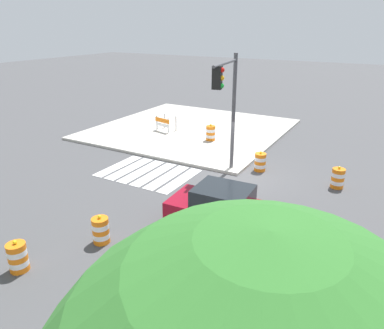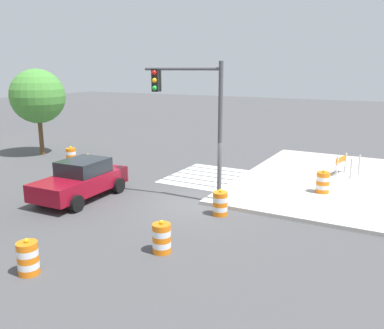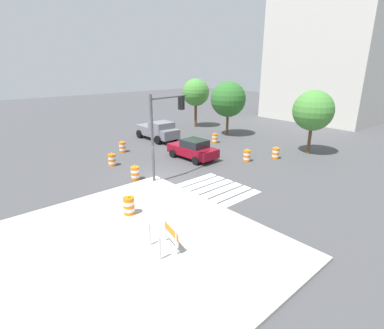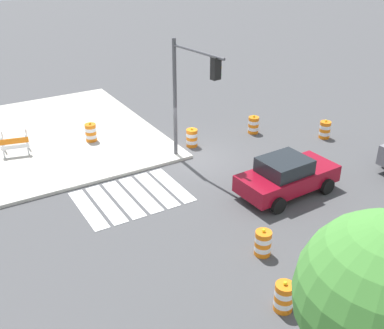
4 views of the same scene
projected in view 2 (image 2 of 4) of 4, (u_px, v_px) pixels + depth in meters
The scene contains 13 objects.
ground_plane at pixel (199, 205), 16.25m from camera, with size 120.00×120.00×0.00m, color #474749.
sidewalk_corner at pixel (374, 186), 18.58m from camera, with size 12.00×12.00×0.15m, color #BCB7AD.
crosswalk_stripes at pixel (204, 176), 20.50m from camera, with size 4.35×3.20×0.02m.
sports_car at pixel (81, 180), 16.89m from camera, with size 4.38×2.28×1.63m.
traffic_barrel_near_corner at pixel (162, 238), 11.95m from camera, with size 0.56×0.56×1.02m.
traffic_barrel_crosswalk_end at pixel (88, 164), 21.13m from camera, with size 0.56×0.56×1.02m.
traffic_barrel_median_near at pixel (28, 258), 10.68m from camera, with size 0.56×0.56×1.02m.
traffic_barrel_median_far at pixel (220, 203), 15.00m from camera, with size 0.56×0.56×1.02m.
traffic_barrel_far_curb at pixel (71, 156), 23.14m from camera, with size 0.56×0.56×1.02m.
traffic_barrel_on_sidewalk at pixel (323, 182), 17.23m from camera, with size 0.56×0.56×1.02m.
construction_barricade at pixel (344, 163), 20.16m from camera, with size 1.38×1.04×1.00m.
traffic_light_pole at pixel (193, 106), 15.94m from camera, with size 0.77×3.26×5.50m.
street_tree_streetside_near at pixel (38, 96), 24.84m from camera, with size 3.34×3.34×5.37m.
Camera 2 is at (-13.69, -7.10, 5.38)m, focal length 37.57 mm.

